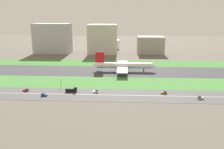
# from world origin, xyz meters

# --- Properties ---
(ground_plane) EXTENTS (800.00, 800.00, 0.00)m
(ground_plane) POSITION_xyz_m (0.00, 0.00, 0.00)
(ground_plane) COLOR #5B564C
(runway) EXTENTS (280.00, 46.00, 0.10)m
(runway) POSITION_xyz_m (0.00, 0.00, 0.05)
(runway) COLOR #38383D
(runway) RESTS_ON ground_plane
(grass_median_north) EXTENTS (280.00, 36.00, 0.10)m
(grass_median_north) POSITION_xyz_m (0.00, 41.00, 0.05)
(grass_median_north) COLOR #3D7A33
(grass_median_north) RESTS_ON ground_plane
(grass_median_south) EXTENTS (280.00, 36.00, 0.10)m
(grass_median_south) POSITION_xyz_m (0.00, -41.00, 0.05)
(grass_median_south) COLOR #427F38
(grass_median_south) RESTS_ON ground_plane
(highway) EXTENTS (280.00, 28.00, 0.10)m
(highway) POSITION_xyz_m (0.00, -73.00, 0.05)
(highway) COLOR #4C4C4F
(highway) RESTS_ON ground_plane
(highway_centerline) EXTENTS (266.00, 0.50, 0.01)m
(highway_centerline) POSITION_xyz_m (0.00, -73.00, 0.11)
(highway_centerline) COLOR silver
(highway_centerline) RESTS_ON highway
(airliner) EXTENTS (65.00, 56.00, 19.70)m
(airliner) POSITION_xyz_m (16.07, 0.00, 6.23)
(airliner) COLOR white
(airliner) RESTS_ON runway
(car_5) EXTENTS (4.40, 1.80, 2.00)m
(car_5) POSITION_xyz_m (-56.70, -68.00, 0.92)
(car_5) COLOR #B2191E
(car_5) RESTS_ON highway
(car_0) EXTENTS (4.40, 1.80, 2.00)m
(car_0) POSITION_xyz_m (70.41, -78.00, 0.92)
(car_0) COLOR #99999E
(car_0) RESTS_ON highway
(car_3) EXTENTS (4.40, 1.80, 2.00)m
(car_3) POSITION_xyz_m (47.29, -68.00, 0.92)
(car_3) COLOR brown
(car_3) RESTS_ON highway
(car_1) EXTENTS (4.40, 1.80, 2.00)m
(car_1) POSITION_xyz_m (-39.43, -78.00, 0.92)
(car_1) COLOR navy
(car_1) RESTS_ON highway
(car_4) EXTENTS (4.40, 1.80, 2.00)m
(car_4) POSITION_xyz_m (-3.14, -68.00, 0.92)
(car_4) COLOR silver
(car_4) RESTS_ON highway
(truck_0) EXTENTS (8.40, 2.50, 4.00)m
(truck_0) POSITION_xyz_m (-21.63, -68.00, 1.67)
(truck_0) COLOR black
(truck_0) RESTS_ON highway
(traffic_light) EXTENTS (0.36, 0.50, 7.20)m
(traffic_light) POSITION_xyz_m (-31.77, -60.01, 4.29)
(traffic_light) COLOR #4C4C51
(traffic_light) RESTS_ON highway
(terminal_building) EXTENTS (53.40, 27.72, 43.34)m
(terminal_building) POSITION_xyz_m (-90.00, 114.00, 21.67)
(terminal_building) COLOR #B2B2B7
(terminal_building) RESTS_ON ground_plane
(hangar_building) EXTENTS (41.33, 35.39, 42.13)m
(hangar_building) POSITION_xyz_m (-14.98, 114.00, 21.06)
(hangar_building) COLOR beige
(hangar_building) RESTS_ON ground_plane
(office_tower) EXTENTS (38.00, 29.04, 25.04)m
(office_tower) POSITION_xyz_m (55.30, 114.00, 12.52)
(office_tower) COLOR #9E998E
(office_tower) RESTS_ON ground_plane
(fuel_tank_west) EXTENTS (24.62, 24.62, 14.96)m
(fuel_tank_west) POSITION_xyz_m (-3.52, 159.00, 7.48)
(fuel_tank_west) COLOR silver
(fuel_tank_west) RESTS_ON ground_plane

